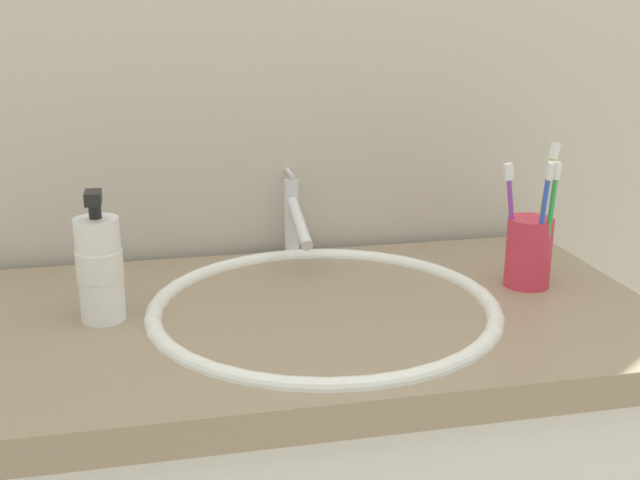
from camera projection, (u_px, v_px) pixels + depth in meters
The scene contains 9 objects.
tiled_wall_back at pixel (261, 49), 1.25m from camera, with size 2.18×0.04×2.40m, color beige.
sink_basin at pixel (325, 341), 1.08m from camera, with size 0.48×0.48×0.13m.
faucet at pixel (294, 218), 1.26m from camera, with size 0.02×0.17×0.14m.
toothbrush_cup at pixel (529, 252), 1.15m from camera, with size 0.07×0.07×0.10m, color #D8334C.
toothbrush_green at pixel (550, 217), 1.11m from camera, with size 0.01×0.03×0.19m.
toothbrush_blue at pixel (543, 218), 1.10m from camera, with size 0.02×0.04×0.19m.
toothbrush_yellow at pixel (543, 204), 1.14m from camera, with size 0.05×0.02×0.20m.
toothbrush_purple at pixel (511, 216), 1.13m from camera, with size 0.04×0.01×0.18m.
soap_dispenser at pixel (100, 267), 1.02m from camera, with size 0.06×0.06×0.18m.
Camera 1 is at (-0.18, -0.98, 1.28)m, focal length 44.16 mm.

